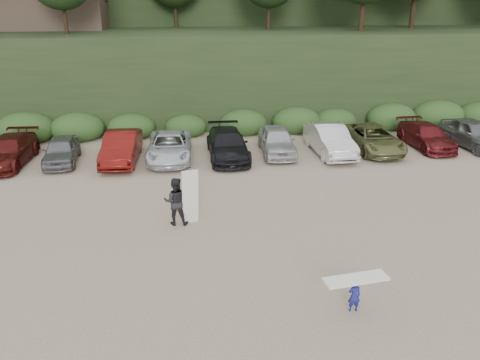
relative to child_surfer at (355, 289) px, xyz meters
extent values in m
plane|color=tan|center=(-1.84, 4.15, -0.74)|extent=(120.00, 120.00, 0.00)
cube|color=black|center=(-1.84, 26.15, 2.26)|extent=(80.00, 14.00, 6.00)
cube|color=#2B491E|center=(-2.39, 18.65, -0.14)|extent=(46.20, 2.00, 1.20)
cube|color=brown|center=(-13.84, 28.15, 7.26)|extent=(8.00, 6.00, 4.00)
imported|color=#511512|center=(-13.65, 14.28, -0.02)|extent=(2.29, 5.08, 1.44)
imported|color=slate|center=(-10.95, 14.15, -0.05)|extent=(1.89, 4.13, 1.37)
imported|color=#64110F|center=(-7.80, 13.95, 0.06)|extent=(1.93, 4.90, 1.59)
imported|color=silver|center=(-5.27, 14.05, -0.04)|extent=(2.49, 5.12, 1.40)
imported|color=black|center=(-2.12, 13.89, 0.01)|extent=(2.13, 5.17, 1.50)
imported|color=#BBBBC0|center=(0.69, 14.23, 0.02)|extent=(2.02, 4.56, 1.53)
imported|color=silver|center=(3.62, 13.83, 0.07)|extent=(1.86, 4.97, 1.62)
imported|color=olive|center=(6.30, 14.12, -0.03)|extent=(2.43, 5.13, 1.42)
imported|color=maroon|center=(9.60, 14.30, -0.06)|extent=(2.04, 4.72, 1.35)
imported|color=slate|center=(12.36, 13.96, 0.08)|extent=(2.32, 4.92, 1.63)
imported|color=navy|center=(0.00, 0.00, -0.24)|extent=(0.37, 0.24, 0.99)
cube|color=white|center=(0.00, 0.00, 0.31)|extent=(1.86, 0.72, 0.07)
imported|color=black|center=(-4.93, 6.13, 0.22)|extent=(1.00, 0.82, 1.91)
cube|color=silver|center=(-4.37, 6.06, 0.39)|extent=(0.69, 0.46, 2.25)
camera|label=1|loc=(-4.56, -10.46, 7.56)|focal=35.00mm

